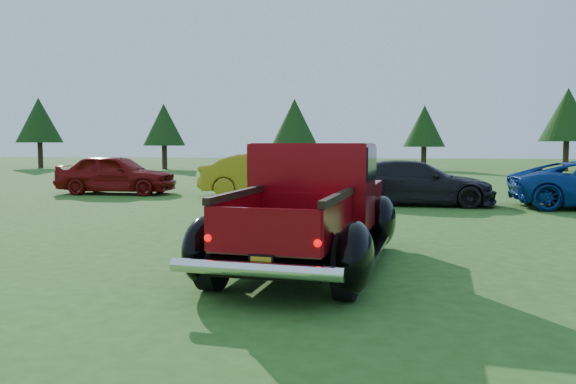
{
  "coord_description": "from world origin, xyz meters",
  "views": [
    {
      "loc": [
        1.83,
        -9.15,
        1.84
      ],
      "look_at": [
        0.59,
        0.2,
        1.01
      ],
      "focal_mm": 35.0,
      "sensor_mm": 36.0,
      "label": 1
    }
  ],
  "objects_px": {
    "tree_mid_left": "(294,121)",
    "pickup_truck": "(314,206)",
    "tree_west": "(164,125)",
    "show_car_red": "(116,174)",
    "show_car_grey": "(416,183)",
    "tree_far_west": "(39,120)",
    "tree_mid_right": "(424,126)",
    "show_car_yellow": "(265,175)",
    "tree_east": "(567,115)"
  },
  "relations": [
    {
      "from": "tree_mid_left",
      "to": "pickup_truck",
      "type": "xyz_separation_m",
      "value": [
        4.09,
        -31.57,
        -2.51
      ]
    },
    {
      "from": "tree_mid_left",
      "to": "pickup_truck",
      "type": "bearing_deg",
      "value": -82.61
    },
    {
      "from": "tree_west",
      "to": "pickup_truck",
      "type": "relative_size",
      "value": 0.89
    },
    {
      "from": "tree_mid_left",
      "to": "show_car_red",
      "type": "bearing_deg",
      "value": -100.78
    },
    {
      "from": "show_car_grey",
      "to": "tree_mid_left",
      "type": "bearing_deg",
      "value": 17.67
    },
    {
      "from": "tree_far_west",
      "to": "tree_mid_right",
      "type": "distance_m",
      "value": 28.01
    },
    {
      "from": "tree_mid_right",
      "to": "pickup_truck",
      "type": "relative_size",
      "value": 0.85
    },
    {
      "from": "tree_mid_right",
      "to": "show_car_yellow",
      "type": "relative_size",
      "value": 0.98
    },
    {
      "from": "tree_mid_left",
      "to": "tree_west",
      "type": "bearing_deg",
      "value": -167.47
    },
    {
      "from": "show_car_red",
      "to": "tree_east",
      "type": "bearing_deg",
      "value": -47.17
    },
    {
      "from": "tree_mid_left",
      "to": "tree_mid_right",
      "type": "xyz_separation_m",
      "value": [
        9.0,
        -1.0,
        -0.41
      ]
    },
    {
      "from": "show_car_red",
      "to": "tree_mid_right",
      "type": "bearing_deg",
      "value": -31.71
    },
    {
      "from": "show_car_grey",
      "to": "tree_mid_right",
      "type": "bearing_deg",
      "value": -4.48
    },
    {
      "from": "tree_mid_right",
      "to": "show_car_yellow",
      "type": "distance_m",
      "value": 21.47
    },
    {
      "from": "tree_west",
      "to": "show_car_red",
      "type": "relative_size",
      "value": 1.09
    },
    {
      "from": "tree_east",
      "to": "show_car_red",
      "type": "bearing_deg",
      "value": -138.58
    },
    {
      "from": "pickup_truck",
      "to": "show_car_grey",
      "type": "height_order",
      "value": "pickup_truck"
    },
    {
      "from": "tree_mid_left",
      "to": "tree_mid_right",
      "type": "relative_size",
      "value": 1.14
    },
    {
      "from": "tree_west",
      "to": "show_car_grey",
      "type": "relative_size",
      "value": 1.01
    },
    {
      "from": "tree_mid_left",
      "to": "show_car_red",
      "type": "xyz_separation_m",
      "value": [
        -3.98,
        -20.89,
        -2.66
      ]
    },
    {
      "from": "tree_west",
      "to": "tree_east",
      "type": "relative_size",
      "value": 0.85
    },
    {
      "from": "show_car_red",
      "to": "show_car_grey",
      "type": "distance_m",
      "value": 10.65
    },
    {
      "from": "tree_west",
      "to": "show_car_yellow",
      "type": "xyz_separation_m",
      "value": [
        10.5,
        -18.99,
        -2.37
      ]
    },
    {
      "from": "tree_east",
      "to": "tree_west",
      "type": "bearing_deg",
      "value": -178.94
    },
    {
      "from": "tree_east",
      "to": "show_car_grey",
      "type": "distance_m",
      "value": 24.72
    },
    {
      "from": "tree_west",
      "to": "pickup_truck",
      "type": "bearing_deg",
      "value": -66.12
    },
    {
      "from": "show_car_red",
      "to": "show_car_yellow",
      "type": "xyz_separation_m",
      "value": [
        5.48,
        -0.1,
        0.02
      ]
    },
    {
      "from": "tree_far_west",
      "to": "pickup_truck",
      "type": "relative_size",
      "value": 1.01
    },
    {
      "from": "tree_far_west",
      "to": "tree_mid_left",
      "type": "bearing_deg",
      "value": 3.01
    },
    {
      "from": "tree_mid_right",
      "to": "show_car_grey",
      "type": "height_order",
      "value": "tree_mid_right"
    },
    {
      "from": "tree_west",
      "to": "pickup_truck",
      "type": "distance_m",
      "value": 32.42
    },
    {
      "from": "tree_far_west",
      "to": "show_car_grey",
      "type": "xyz_separation_m",
      "value": [
        25.43,
        -22.14,
        -2.86
      ]
    },
    {
      "from": "tree_mid_left",
      "to": "show_car_grey",
      "type": "distance_m",
      "value": 24.17
    },
    {
      "from": "pickup_truck",
      "to": "tree_west",
      "type": "bearing_deg",
      "value": 121.71
    },
    {
      "from": "tree_mid_right",
      "to": "show_car_red",
      "type": "xyz_separation_m",
      "value": [
        -12.98,
        -19.89,
        -2.25
      ]
    },
    {
      "from": "pickup_truck",
      "to": "show_car_grey",
      "type": "relative_size",
      "value": 1.13
    },
    {
      "from": "tree_east",
      "to": "show_car_red",
      "type": "distance_m",
      "value": 29.46
    },
    {
      "from": "pickup_truck",
      "to": "tree_mid_left",
      "type": "bearing_deg",
      "value": 105.22
    },
    {
      "from": "tree_mid_left",
      "to": "tree_east",
      "type": "xyz_separation_m",
      "value": [
        18.0,
        -1.5,
        0.27
      ]
    },
    {
      "from": "show_car_red",
      "to": "pickup_truck",
      "type": "bearing_deg",
      "value": -141.52
    },
    {
      "from": "show_car_yellow",
      "to": "tree_west",
      "type": "bearing_deg",
      "value": 22.06
    },
    {
      "from": "tree_west",
      "to": "show_car_red",
      "type": "xyz_separation_m",
      "value": [
        5.02,
        -18.89,
        -2.39
      ]
    },
    {
      "from": "tree_east",
      "to": "tree_mid_right",
      "type": "bearing_deg",
      "value": 176.82
    },
    {
      "from": "tree_west",
      "to": "pickup_truck",
      "type": "xyz_separation_m",
      "value": [
        13.09,
        -29.57,
        -2.24
      ]
    },
    {
      "from": "tree_east",
      "to": "show_car_yellow",
      "type": "distance_m",
      "value": 25.7
    },
    {
      "from": "tree_mid_right",
      "to": "show_car_grey",
      "type": "bearing_deg",
      "value": -96.63
    },
    {
      "from": "tree_mid_right",
      "to": "show_car_red",
      "type": "relative_size",
      "value": 1.04
    },
    {
      "from": "tree_west",
      "to": "tree_mid_right",
      "type": "xyz_separation_m",
      "value": [
        18.0,
        1.0,
        -0.14
      ]
    },
    {
      "from": "tree_west",
      "to": "show_car_red",
      "type": "height_order",
      "value": "tree_west"
    },
    {
      "from": "tree_west",
      "to": "tree_east",
      "type": "height_order",
      "value": "tree_east"
    }
  ]
}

